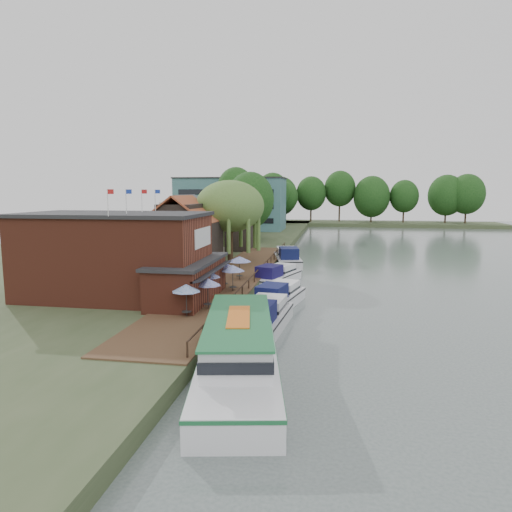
# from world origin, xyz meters

# --- Properties ---
(ground) EXTENTS (260.00, 260.00, 0.00)m
(ground) POSITION_xyz_m (0.00, 0.00, 0.00)
(ground) COLOR #4B5754
(ground) RESTS_ON ground
(land_bank) EXTENTS (50.00, 140.00, 1.00)m
(land_bank) POSITION_xyz_m (-30.00, 35.00, 0.50)
(land_bank) COLOR #384728
(land_bank) RESTS_ON ground
(quay_deck) EXTENTS (6.00, 50.00, 0.10)m
(quay_deck) POSITION_xyz_m (-8.00, 10.00, 1.05)
(quay_deck) COLOR #47301E
(quay_deck) RESTS_ON land_bank
(quay_rail) EXTENTS (0.20, 49.00, 1.00)m
(quay_rail) POSITION_xyz_m (-5.30, 10.50, 1.50)
(quay_rail) COLOR black
(quay_rail) RESTS_ON land_bank
(pub) EXTENTS (20.00, 11.00, 7.30)m
(pub) POSITION_xyz_m (-14.00, -1.00, 4.65)
(pub) COLOR maroon
(pub) RESTS_ON land_bank
(hotel_block) EXTENTS (25.40, 12.40, 12.30)m
(hotel_block) POSITION_xyz_m (-22.00, 70.00, 7.15)
(hotel_block) COLOR #38666B
(hotel_block) RESTS_ON land_bank
(cottage_a) EXTENTS (8.60, 7.60, 8.50)m
(cottage_a) POSITION_xyz_m (-15.00, 14.00, 5.25)
(cottage_a) COLOR black
(cottage_a) RESTS_ON land_bank
(cottage_b) EXTENTS (9.60, 8.60, 8.50)m
(cottage_b) POSITION_xyz_m (-18.00, 24.00, 5.25)
(cottage_b) COLOR beige
(cottage_b) RESTS_ON land_bank
(cottage_c) EXTENTS (7.60, 7.60, 8.50)m
(cottage_c) POSITION_xyz_m (-14.00, 33.00, 5.25)
(cottage_c) COLOR black
(cottage_c) RESTS_ON land_bank
(willow) EXTENTS (8.60, 8.60, 10.43)m
(willow) POSITION_xyz_m (-10.50, 19.00, 6.21)
(willow) COLOR #476B2D
(willow) RESTS_ON land_bank
(umbrella_0) EXTENTS (2.08, 2.08, 2.38)m
(umbrella_0) POSITION_xyz_m (-7.92, -6.20, 2.29)
(umbrella_0) COLOR #1C4D9C
(umbrella_0) RESTS_ON quay_deck
(umbrella_1) EXTENTS (2.02, 2.02, 2.38)m
(umbrella_1) POSITION_xyz_m (-7.00, -3.81, 2.29)
(umbrella_1) COLOR navy
(umbrella_1) RESTS_ON quay_deck
(umbrella_2) EXTENTS (1.99, 1.99, 2.38)m
(umbrella_2) POSITION_xyz_m (-7.81, -0.65, 2.29)
(umbrella_2) COLOR navy
(umbrella_2) RESTS_ON quay_deck
(umbrella_3) EXTENTS (2.21, 2.21, 2.38)m
(umbrella_3) POSITION_xyz_m (-6.52, 2.67, 2.29)
(umbrella_3) COLOR navy
(umbrella_3) RESTS_ON quay_deck
(umbrella_4) EXTENTS (2.36, 2.36, 2.38)m
(umbrella_4) POSITION_xyz_m (-7.65, 4.08, 2.29)
(umbrella_4) COLOR navy
(umbrella_4) RESTS_ON quay_deck
(umbrella_5) EXTENTS (2.45, 2.45, 2.38)m
(umbrella_5) POSITION_xyz_m (-7.05, 8.20, 2.29)
(umbrella_5) COLOR #1B2F97
(umbrella_5) RESTS_ON quay_deck
(cruiser_0) EXTENTS (4.08, 10.31, 2.45)m
(cruiser_0) POSITION_xyz_m (-2.54, -5.03, 1.23)
(cruiser_0) COLOR silver
(cruiser_0) RESTS_ON ground
(cruiser_1) EXTENTS (4.88, 9.86, 2.27)m
(cruiser_1) POSITION_xyz_m (-2.27, 2.07, 1.14)
(cruiser_1) COLOR white
(cruiser_1) RESTS_ON ground
(cruiser_2) EXTENTS (5.78, 9.82, 2.24)m
(cruiser_2) POSITION_xyz_m (-3.75, 12.06, 1.12)
(cruiser_2) COLOR white
(cruiser_2) RESTS_ON ground
(cruiser_3) EXTENTS (5.53, 11.18, 2.63)m
(cruiser_3) POSITION_xyz_m (-3.89, 25.17, 1.31)
(cruiser_3) COLOR silver
(cruiser_3) RESTS_ON ground
(tour_boat) EXTENTS (6.87, 15.55, 3.28)m
(tour_boat) POSITION_xyz_m (-2.53, -13.68, 1.64)
(tour_boat) COLOR silver
(tour_boat) RESTS_ON ground
(swan) EXTENTS (0.44, 0.44, 0.44)m
(swan) POSITION_xyz_m (-2.38, -10.20, 0.22)
(swan) COLOR white
(swan) RESTS_ON ground
(bank_tree_0) EXTENTS (8.26, 8.26, 12.38)m
(bank_tree_0) POSITION_xyz_m (-12.01, 40.92, 7.19)
(bank_tree_0) COLOR #143811
(bank_tree_0) RESTS_ON land_bank
(bank_tree_1) EXTENTS (8.09, 8.09, 11.20)m
(bank_tree_1) POSITION_xyz_m (-13.60, 49.17, 6.60)
(bank_tree_1) COLOR #143811
(bank_tree_1) RESTS_ON land_bank
(bank_tree_2) EXTENTS (7.99, 7.99, 14.17)m
(bank_tree_2) POSITION_xyz_m (-18.48, 59.23, 8.09)
(bank_tree_2) COLOR #143811
(bank_tree_2) RESTS_ON land_bank
(bank_tree_3) EXTENTS (6.18, 6.18, 12.53)m
(bank_tree_3) POSITION_xyz_m (-12.13, 79.52, 7.27)
(bank_tree_3) COLOR #143811
(bank_tree_3) RESTS_ON land_bank
(bank_tree_4) EXTENTS (8.85, 8.85, 14.02)m
(bank_tree_4) POSITION_xyz_m (-14.13, 85.39, 8.01)
(bank_tree_4) COLOR #143811
(bank_tree_4) RESTS_ON land_bank
(bank_tree_5) EXTENTS (7.12, 7.12, 11.66)m
(bank_tree_5) POSITION_xyz_m (-11.38, 92.01, 6.83)
(bank_tree_5) COLOR #143811
(bank_tree_5) RESTS_ON land_bank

